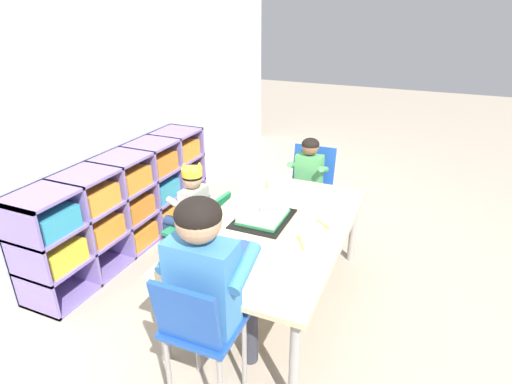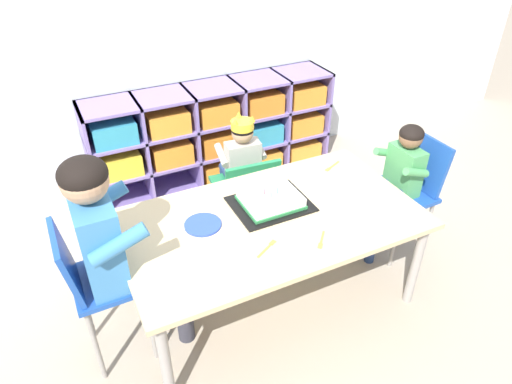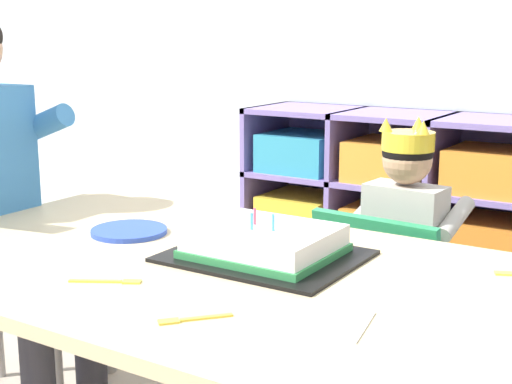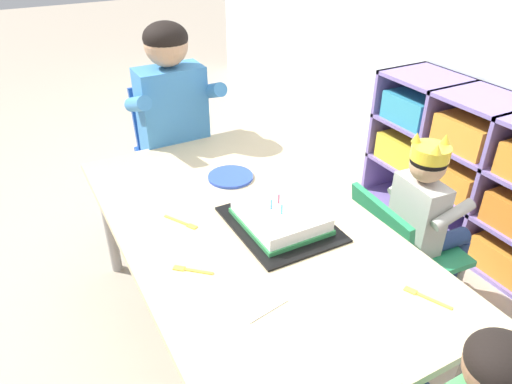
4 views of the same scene
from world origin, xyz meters
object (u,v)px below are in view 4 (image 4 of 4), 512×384
Objects in this scene: classroom_chair_blue at (399,246)px; fork_at_table_front_edge at (183,223)px; paper_plate_stack at (230,177)px; classroom_chair_adult_side at (172,147)px; child_with_crown at (427,208)px; fork_by_napkin at (190,270)px; activity_table at (248,237)px; fork_beside_plate_stack at (424,297)px; adult_helper_seated at (178,117)px; birthday_cake_on_tray at (280,218)px.

fork_at_table_front_edge is (-0.26, -0.79, 0.21)m from classroom_chair_blue.
classroom_chair_adult_side is at bearing -173.40° from paper_plate_stack.
child_with_crown is (0.01, 0.11, 0.15)m from classroom_chair_blue.
classroom_chair_blue is 5.54× the size of fork_by_napkin.
activity_table is 0.30m from fork_by_napkin.
fork_beside_plate_stack is (0.55, 0.28, 0.05)m from activity_table.
classroom_chair_adult_side is at bearing 165.89° from fork_beside_plate_stack.
classroom_chair_blue is at bearing -58.12° from adult_helper_seated.
birthday_cake_on_tray is 0.53m from fork_beside_plate_stack.
birthday_cake_on_tray is at bearing -149.59° from fork_at_table_front_edge.
classroom_chair_adult_side reaches higher than fork_by_napkin.
fork_at_table_front_edge is (0.74, -0.22, 0.08)m from classroom_chair_adult_side.
fork_beside_plate_stack is (0.87, 0.19, -0.00)m from paper_plate_stack.
fork_by_napkin is 0.80× the size of fork_beside_plate_stack.
classroom_chair_adult_side reaches higher than birthday_cake_on_tray.
classroom_chair_adult_side is 0.78m from fork_at_table_front_edge.
fork_at_table_front_edge is (-0.67, -0.47, 0.00)m from fork_beside_plate_stack.
classroom_chair_adult_side reaches higher than fork_at_table_front_edge.
fork_at_table_front_edge is at bearing -107.23° from classroom_chair_adult_side.
adult_helper_seated is (-0.74, 0.03, 0.17)m from activity_table.
child_with_crown is at bearing 80.27° from birthday_cake_on_tray.
fork_at_table_front_edge is (-0.12, -0.20, 0.05)m from activity_table.
birthday_cake_on_tray is at bearing 53.52° from fork_by_napkin.
birthday_cake_on_tray is at bearing -85.51° from adult_helper_seated.
adult_helper_seated is 0.44m from paper_plate_stack.
birthday_cake_on_tray reaches higher than fork_beside_plate_stack.
fork_beside_plate_stack is (1.29, 0.25, -0.12)m from adult_helper_seated.
activity_table is 0.14m from birthday_cake_on_tray.
classroom_chair_blue is 0.86m from fork_at_table_front_edge.
adult_helper_seated is 0.93m from fork_by_napkin.
paper_plate_stack is at bearing 164.82° from activity_table.
classroom_chair_adult_side is (-0.86, 0.03, -0.03)m from activity_table.
classroom_chair_blue is 0.72m from paper_plate_stack.
adult_helper_seated reaches higher than fork_beside_plate_stack.
child_with_crown is at bearing 77.66° from activity_table.
classroom_chair_adult_side is (-1.02, -0.67, -0.02)m from child_with_crown.
adult_helper_seated is at bearing 166.74° from fork_beside_plate_stack.
adult_helper_seated is at bearing -90.00° from classroom_chair_adult_side.
activity_table is at bearing -92.36° from classroom_chair_adult_side.
activity_table is at bearing -116.93° from birthday_cake_on_tray.
child_with_crown reaches higher than fork_beside_plate_stack.
classroom_chair_blue is 0.75× the size of classroom_chair_adult_side.
paper_plate_stack is (-0.47, -0.51, 0.21)m from classroom_chair_blue.
classroom_chair_adult_side is 0.92m from birthday_cake_on_tray.
classroom_chair_adult_side is 7.41× the size of fork_by_napkin.
activity_table is 14.21× the size of fork_by_napkin.
paper_plate_stack reaches higher than fork_at_table_front_edge.
paper_plate_stack is 1.73× the size of fork_by_napkin.
classroom_chair_blue is at bearing 90.43° from child_with_crown.
activity_table is 11.53× the size of fork_at_table_front_edge.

